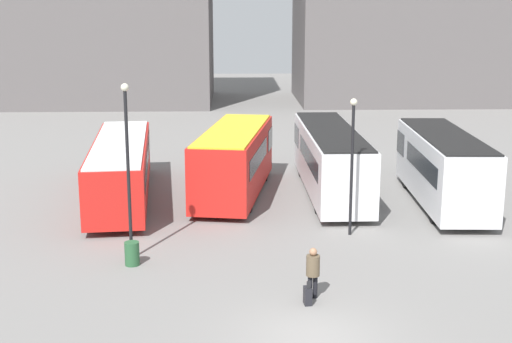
# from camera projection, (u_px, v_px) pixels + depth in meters

# --- Properties ---
(ground_plane) EXTENTS (160.00, 160.00, 0.00)m
(ground_plane) POSITION_uv_depth(u_px,v_px,m) (313.00, 337.00, 19.76)
(ground_plane) COLOR slate
(bus_0) EXTENTS (3.65, 12.36, 2.80)m
(bus_0) POSITION_uv_depth(u_px,v_px,m) (121.00, 167.00, 33.72)
(bus_0) COLOR red
(bus_0) RESTS_ON ground_plane
(bus_1) EXTENTS (4.16, 9.95, 3.25)m
(bus_1) POSITION_uv_depth(u_px,v_px,m) (234.00, 159.00, 34.42)
(bus_1) COLOR red
(bus_1) RESTS_ON ground_plane
(bus_2) EXTENTS (2.54, 11.51, 3.18)m
(bus_2) POSITION_uv_depth(u_px,v_px,m) (330.00, 158.00, 34.79)
(bus_2) COLOR silver
(bus_2) RESTS_ON ground_plane
(bus_3) EXTENTS (2.89, 9.79, 3.30)m
(bus_3) POSITION_uv_depth(u_px,v_px,m) (443.00, 166.00, 32.77)
(bus_3) COLOR silver
(bus_3) RESTS_ON ground_plane
(traveler) EXTENTS (0.47, 0.47, 1.66)m
(traveler) POSITION_uv_depth(u_px,v_px,m) (313.00, 268.00, 22.17)
(traveler) COLOR black
(traveler) RESTS_ON ground_plane
(suitcase) EXTENTS (0.26, 0.38, 0.80)m
(suitcase) POSITION_uv_depth(u_px,v_px,m) (308.00, 296.00, 21.86)
(suitcase) COLOR black
(suitcase) RESTS_ON ground_plane
(lamp_post_0) EXTENTS (0.28, 0.28, 6.37)m
(lamp_post_0) POSITION_uv_depth(u_px,v_px,m) (128.00, 159.00, 25.08)
(lamp_post_0) COLOR black
(lamp_post_0) RESTS_ON ground_plane
(lamp_post_1) EXTENTS (0.28, 0.28, 5.50)m
(lamp_post_1) POSITION_uv_depth(u_px,v_px,m) (352.00, 156.00, 27.89)
(lamp_post_1) COLOR black
(lamp_post_1) RESTS_ON ground_plane
(trash_bin) EXTENTS (0.52, 0.52, 0.85)m
(trash_bin) POSITION_uv_depth(u_px,v_px,m) (132.00, 254.00, 25.16)
(trash_bin) COLOR #285633
(trash_bin) RESTS_ON ground_plane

